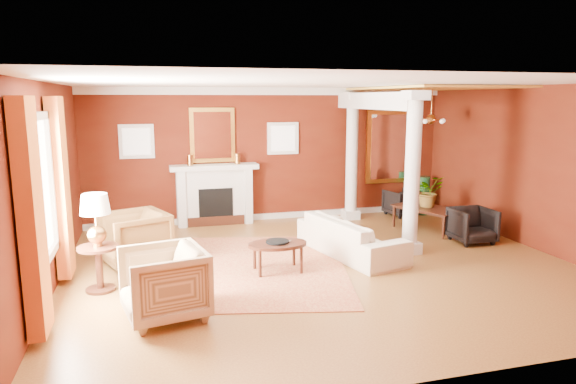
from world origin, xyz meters
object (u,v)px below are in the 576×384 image
object	(u,v)px
sofa	(351,230)
armchair_leopard	(135,236)
coffee_table	(278,246)
armchair_stripe	(164,280)
dining_table	(429,212)
side_table	(96,227)

from	to	relation	value
sofa	armchair_leopard	distance (m)	3.60
coffee_table	armchair_stripe	bearing A→B (deg)	-144.00
armchair_stripe	dining_table	size ratio (longest dim) A/B	0.71
sofa	coffee_table	distance (m)	1.55
coffee_table	side_table	world-z (taller)	side_table
sofa	coffee_table	size ratio (longest dim) A/B	2.40
armchair_leopard	dining_table	bearing A→B (deg)	76.44
sofa	side_table	size ratio (longest dim) A/B	1.60
armchair_leopard	dining_table	world-z (taller)	armchair_leopard
armchair_stripe	side_table	xyz separation A→B (m)	(-0.84, 1.17, 0.43)
side_table	dining_table	distance (m)	6.49
armchair_leopard	coffee_table	size ratio (longest dim) A/B	1.05
sofa	armchair_stripe	world-z (taller)	armchair_stripe
sofa	armchair_leopard	world-z (taller)	armchair_leopard
armchair_stripe	coffee_table	distance (m)	2.18
armchair_leopard	coffee_table	distance (m)	2.33
sofa	side_table	distance (m)	4.13
sofa	dining_table	bearing A→B (deg)	-76.17
armchair_stripe	coffee_table	xyz separation A→B (m)	(1.76, 1.28, -0.06)
armchair_stripe	armchair_leopard	bearing A→B (deg)	178.46
dining_table	coffee_table	bearing A→B (deg)	92.40
armchair_leopard	side_table	bearing A→B (deg)	-45.14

